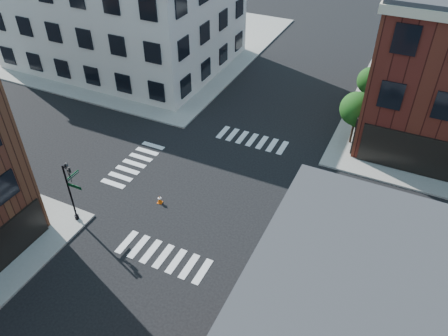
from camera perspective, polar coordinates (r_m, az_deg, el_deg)
name	(u,v)px	position (r m, az deg, el deg)	size (l,w,h in m)	color
ground	(215,189)	(31.60, -1.22, -2.75)	(120.00, 120.00, 0.00)	black
sidewalk_nw	(138,40)	(56.88, -11.12, 16.06)	(30.00, 30.00, 0.15)	gray
building_nw	(121,10)	(50.20, -13.31, 19.45)	(22.00, 16.00, 11.00)	silver
tree_near	(357,111)	(35.99, 17.02, 7.18)	(2.69, 2.69, 4.49)	black
tree_far	(371,82)	(41.44, 18.68, 10.55)	(2.43, 2.43, 4.07)	black
signal_pole	(71,187)	(29.01, -19.39, -2.32)	(1.29, 1.24, 4.60)	black
box_truck	(399,286)	(24.78, 21.86, -14.12)	(9.09, 3.26, 4.05)	white
traffic_cone	(160,199)	(30.62, -8.40, -4.08)	(0.38, 0.38, 0.62)	#EB5A0A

